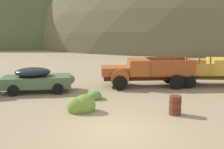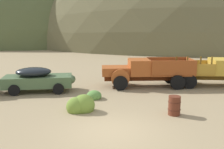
{
  "view_description": "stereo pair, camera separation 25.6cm",
  "coord_description": "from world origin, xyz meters",
  "px_view_note": "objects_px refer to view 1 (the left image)",
  "views": [
    {
      "loc": [
        -0.49,
        -9.79,
        4.15
      ],
      "look_at": [
        0.11,
        4.7,
        1.42
      ],
      "focal_mm": 41.77,
      "sensor_mm": 36.0,
      "label": 1
    },
    {
      "loc": [
        -0.23,
        -9.8,
        4.15
      ],
      "look_at": [
        0.11,
        4.7,
        1.42
      ],
      "focal_mm": 41.77,
      "sensor_mm": 36.0,
      "label": 2
    }
  ],
  "objects_px": {
    "car_weathered_green": "(39,79)",
    "truck_faded_yellow": "(217,71)",
    "oil_drum_foreground": "(175,105)",
    "truck_oxide_orange": "(140,72)"
  },
  "relations": [
    {
      "from": "truck_faded_yellow",
      "to": "oil_drum_foreground",
      "type": "height_order",
      "value": "truck_faded_yellow"
    },
    {
      "from": "car_weathered_green",
      "to": "truck_oxide_orange",
      "type": "distance_m",
      "value": 6.73
    },
    {
      "from": "car_weathered_green",
      "to": "oil_drum_foreground",
      "type": "xyz_separation_m",
      "value": [
        7.39,
        -4.61,
        -0.36
      ]
    },
    {
      "from": "car_weathered_green",
      "to": "truck_faded_yellow",
      "type": "xyz_separation_m",
      "value": [
        12.03,
        1.38,
        0.19
      ]
    },
    {
      "from": "truck_oxide_orange",
      "to": "car_weathered_green",
      "type": "bearing_deg",
      "value": 9.36
    },
    {
      "from": "oil_drum_foreground",
      "to": "car_weathered_green",
      "type": "bearing_deg",
      "value": 148.05
    },
    {
      "from": "car_weathered_green",
      "to": "oil_drum_foreground",
      "type": "bearing_deg",
      "value": -38.68
    },
    {
      "from": "truck_oxide_orange",
      "to": "truck_faded_yellow",
      "type": "xyz_separation_m",
      "value": [
        5.42,
        0.1,
        -0.02
      ]
    },
    {
      "from": "car_weathered_green",
      "to": "truck_faded_yellow",
      "type": "bearing_deg",
      "value": -0.19
    },
    {
      "from": "car_weathered_green",
      "to": "truck_faded_yellow",
      "type": "relative_size",
      "value": 0.76
    }
  ]
}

